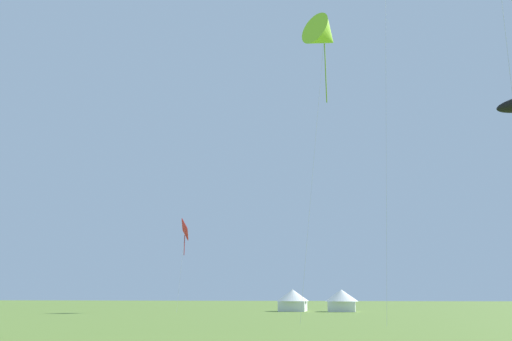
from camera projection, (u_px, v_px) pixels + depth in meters
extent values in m
cube|color=red|center=(185.00, 229.00, 61.55)|extent=(1.59, 2.54, 2.80)
cylinder|color=maroon|center=(184.00, 245.00, 61.05)|extent=(0.09, 0.09, 2.52)
cylinder|color=#B2B2B7|center=(181.00, 270.00, 59.82)|extent=(0.32, 1.05, 10.11)
cylinder|color=#B2B2B7|center=(503.00, 8.00, 25.24)|extent=(1.09, 0.64, 32.88)
cylinder|color=#B2B2B7|center=(386.00, 103.00, 35.20)|extent=(2.01, 1.42, 30.92)
cone|color=#99DB2D|center=(324.00, 36.00, 39.35)|extent=(3.94, 3.95, 3.19)
cylinder|color=olive|center=(326.00, 73.00, 38.52)|extent=(0.09, 0.09, 5.11)
cylinder|color=#B2B2B7|center=(313.00, 168.00, 36.27)|extent=(2.38, 1.08, 22.41)
cube|color=white|center=(293.00, 306.00, 61.49)|extent=(3.34, 3.34, 1.25)
cone|color=white|center=(293.00, 295.00, 61.83)|extent=(4.17, 4.17, 1.46)
cube|color=white|center=(342.00, 306.00, 60.23)|extent=(3.31, 3.31, 1.24)
cone|color=white|center=(341.00, 295.00, 60.57)|extent=(4.14, 4.14, 1.45)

